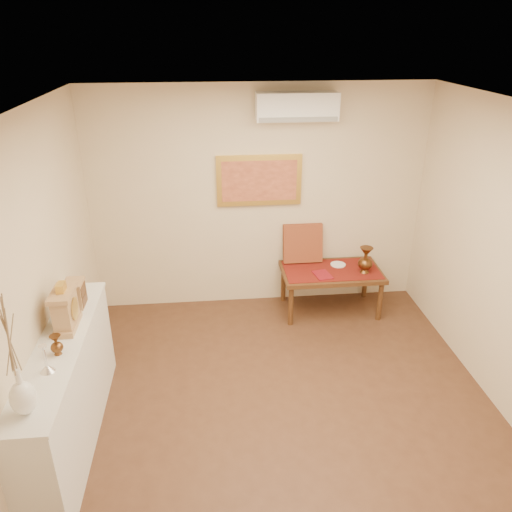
{
  "coord_description": "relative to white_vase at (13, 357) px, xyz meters",
  "views": [
    {
      "loc": [
        -0.61,
        -3.42,
        3.25
      ],
      "look_at": [
        -0.15,
        1.15,
        1.12
      ],
      "focal_mm": 35.0,
      "sensor_mm": 36.0,
      "label": 1
    }
  ],
  "objects": [
    {
      "name": "candlestick",
      "position": [
        0.02,
        0.42,
        -0.33
      ],
      "size": [
        0.11,
        0.11,
        0.22
      ],
      "primitive_type": null,
      "color": "silver",
      "rests_on": "display_ledge"
    },
    {
      "name": "wooden_chest",
      "position": [
        0.02,
        1.36,
        -0.31
      ],
      "size": [
        0.16,
        0.21,
        0.24
      ],
      "color": "tan",
      "rests_on": "display_ledge"
    },
    {
      "name": "plate",
      "position": [
        2.8,
        2.78,
        -0.85
      ],
      "size": [
        0.19,
        0.19,
        0.01
      ],
      "primitive_type": "cylinder",
      "color": "white",
      "rests_on": "table_cloth"
    },
    {
      "name": "wall_left",
      "position": [
        -0.17,
        0.78,
        -0.07
      ],
      "size": [
        0.02,
        4.5,
        2.7
      ],
      "primitive_type": "cube",
      "color": "beige",
      "rests_on": "ground"
    },
    {
      "name": "table_cloth",
      "position": [
        2.68,
        2.66,
        -0.86
      ],
      "size": [
        1.14,
        0.59,
        0.01
      ],
      "primitive_type": "cube",
      "color": "maroon",
      "rests_on": "low_table"
    },
    {
      "name": "display_ledge",
      "position": [
        0.01,
        0.78,
        -0.93
      ],
      "size": [
        0.37,
        2.02,
        0.98
      ],
      "color": "silver",
      "rests_on": "floor"
    },
    {
      "name": "ceiling",
      "position": [
        1.83,
        0.78,
        1.28
      ],
      "size": [
        4.5,
        4.5,
        0.0
      ],
      "primitive_type": "plane",
      "rotation": [
        3.14,
        0.0,
        0.0
      ],
      "color": "white",
      "rests_on": "ground"
    },
    {
      "name": "brass_urn_small",
      "position": [
        0.04,
        0.63,
        -0.33
      ],
      "size": [
        0.1,
        0.1,
        0.21
      ],
      "primitive_type": null,
      "color": "brown",
      "rests_on": "display_ledge"
    },
    {
      "name": "menu",
      "position": [
        2.54,
        2.53,
        -0.85
      ],
      "size": [
        0.22,
        0.28,
        0.01
      ],
      "primitive_type": "cube",
      "rotation": [
        0.0,
        0.0,
        0.19
      ],
      "color": "maroon",
      "rests_on": "table_cloth"
    },
    {
      "name": "low_table",
      "position": [
        2.68,
        2.66,
        -0.93
      ],
      "size": [
        1.2,
        0.7,
        0.55
      ],
      "color": "#523018",
      "rests_on": "floor"
    },
    {
      "name": "white_vase",
      "position": [
        0.0,
        0.0,
        0.0
      ],
      "size": [
        0.17,
        0.17,
        0.88
      ],
      "primitive_type": null,
      "color": "white",
      "rests_on": "display_ledge"
    },
    {
      "name": "ac_unit",
      "position": [
        2.23,
        2.9,
        1.03
      ],
      "size": [
        0.9,
        0.25,
        0.3
      ],
      "color": "white",
      "rests_on": "wall_back"
    },
    {
      "name": "mantel_clock",
      "position": [
        0.03,
        1.01,
        -0.26
      ],
      "size": [
        0.17,
        0.36,
        0.41
      ],
      "color": "tan",
      "rests_on": "display_ledge"
    },
    {
      "name": "cushion",
      "position": [
        2.37,
        2.95,
        -0.62
      ],
      "size": [
        0.48,
        0.2,
        0.49
      ],
      "primitive_type": "cube",
      "rotation": [
        -0.21,
        0.0,
        0.0
      ],
      "color": "maroon",
      "rests_on": "table_cloth"
    },
    {
      "name": "floor",
      "position": [
        1.83,
        0.78,
        -1.42
      ],
      "size": [
        4.5,
        4.5,
        0.0
      ],
      "primitive_type": "plane",
      "color": "brown",
      "rests_on": "ground"
    },
    {
      "name": "brass_urn_tall",
      "position": [
        3.06,
        2.56,
        -0.66
      ],
      "size": [
        0.18,
        0.18,
        0.39
      ],
      "primitive_type": null,
      "color": "brown",
      "rests_on": "table_cloth"
    },
    {
      "name": "painting",
      "position": [
        1.83,
        3.01,
        0.18
      ],
      "size": [
        1.0,
        0.06,
        0.6
      ],
      "color": "gold",
      "rests_on": "wall_back"
    },
    {
      "name": "wall_back",
      "position": [
        1.83,
        3.03,
        -0.07
      ],
      "size": [
        4.0,
        0.02,
        2.7
      ],
      "primitive_type": "cube",
      "color": "beige",
      "rests_on": "ground"
    }
  ]
}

